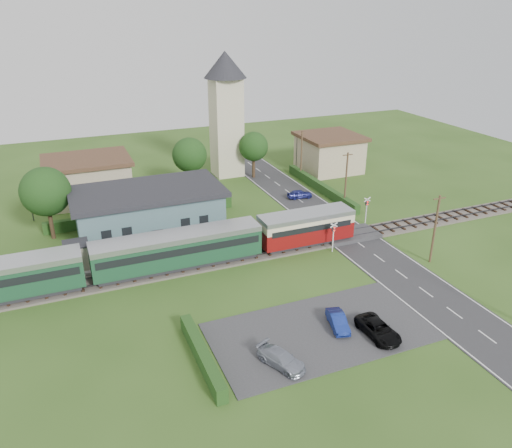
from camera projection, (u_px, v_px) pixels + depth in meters
name	position (u px, v px, depth m)	size (l,w,h in m)	color
ground	(274.00, 261.00, 49.43)	(120.00, 120.00, 0.00)	#2D4C19
railway_track	(266.00, 252.00, 51.08)	(76.00, 3.20, 0.49)	#4C443D
road	(360.00, 244.00, 52.91)	(6.00, 70.00, 0.05)	#28282B
car_park	(320.00, 331.00, 38.74)	(17.00, 9.00, 0.08)	#333335
crossing_deck	(350.00, 235.00, 54.52)	(6.20, 3.40, 0.45)	#333335
platform	(162.00, 255.00, 50.25)	(30.00, 3.00, 0.45)	gray
equipment_hut	(77.00, 255.00, 46.85)	(2.30, 2.30, 2.55)	beige
station_building	(149.00, 212.00, 54.16)	(16.00, 9.00, 5.30)	slate
train	(144.00, 255.00, 45.97)	(43.20, 2.90, 3.40)	#232328
church_tower	(226.00, 105.00, 70.75)	(6.00, 6.00, 17.60)	beige
house_west	(88.00, 178.00, 64.23)	(10.80, 8.80, 5.50)	tan
house_east	(329.00, 152.00, 75.59)	(8.80, 8.80, 5.50)	tan
hedge_carpark	(202.00, 355.00, 35.20)	(0.80, 9.00, 1.20)	#193814
hedge_roadside	(321.00, 187.00, 67.68)	(0.80, 18.00, 1.20)	#193814
hedge_station	(143.00, 214.00, 58.80)	(22.00, 0.80, 1.30)	#193814
tree_a	(46.00, 192.00, 52.13)	(5.20, 5.20, 8.00)	#332316
tree_b	(190.00, 155.00, 66.17)	(4.60, 4.60, 7.34)	#332316
tree_c	(254.00, 147.00, 71.50)	(4.20, 4.20, 6.78)	#332316
utility_pole_b	(435.00, 228.00, 47.85)	(1.40, 0.22, 7.00)	#473321
utility_pole_c	(346.00, 179.00, 61.39)	(1.40, 0.22, 7.00)	#473321
utility_pole_d	(301.00, 154.00, 71.54)	(1.40, 0.22, 7.00)	#473321
crossing_signal_near	(333.00, 233.00, 50.46)	(0.84, 0.28, 3.28)	silver
crossing_signal_far	(367.00, 207.00, 57.03)	(0.84, 0.28, 3.28)	silver
streetlamp_west	(29.00, 197.00, 57.45)	(0.30, 0.30, 5.15)	#3F3F47
streetlamp_east	(297.00, 149.00, 76.64)	(0.30, 0.30, 5.15)	#3F3F47
car_on_road	(300.00, 194.00, 65.25)	(1.31, 3.26, 1.11)	navy
car_park_blue	(338.00, 321.00, 38.99)	(1.15, 3.31, 1.09)	navy
car_park_silver	(281.00, 359.00, 34.82)	(1.55, 3.81, 1.11)	#8C92A1
car_park_dark	(378.00, 329.00, 37.95)	(1.92, 4.16, 1.16)	black
pedestrian_near	(223.00, 233.00, 52.10)	(0.71, 0.47, 1.94)	gray
pedestrian_far	(97.00, 254.00, 47.86)	(0.92, 0.72, 1.89)	gray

